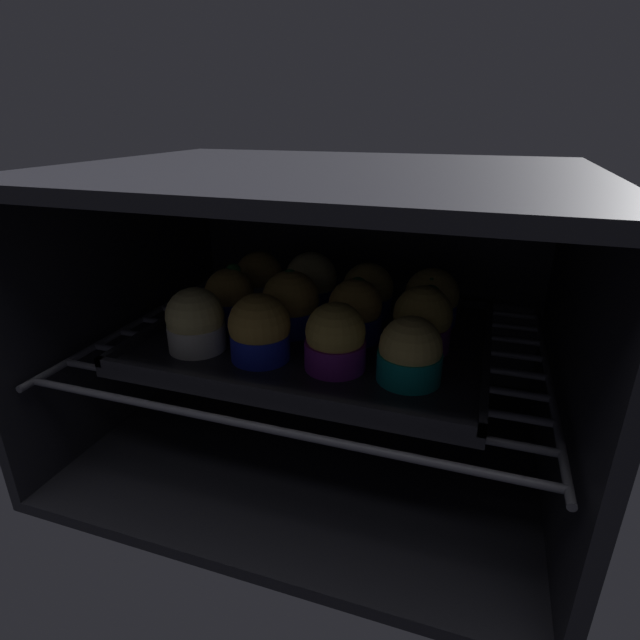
{
  "coord_description": "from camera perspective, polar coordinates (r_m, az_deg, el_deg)",
  "views": [
    {
      "loc": [
        18.39,
        -32.55,
        40.8
      ],
      "look_at": [
        0.0,
        21.93,
        17.07
      ],
      "focal_mm": 27.94,
      "sensor_mm": 36.0,
      "label": 1
    }
  ],
  "objects": [
    {
      "name": "muffin_row1_col1",
      "position": [
        0.63,
        -3.38,
        1.82
      ],
      "size": [
        7.18,
        7.18,
        8.08
      ],
      "color": "#1928B7",
      "rests_on": "baking_tray"
    },
    {
      "name": "muffin_row0_col3",
      "position": [
        0.52,
        10.26,
        -3.81
      ],
      "size": [
        6.71,
        6.71,
        6.99
      ],
      "color": "#0C8C84",
      "rests_on": "baking_tray"
    },
    {
      "name": "muffin_row2_col0",
      "position": [
        0.74,
        -6.95,
        4.6
      ],
      "size": [
        6.85,
        6.85,
        7.44
      ],
      "color": "silver",
      "rests_on": "baking_tray"
    },
    {
      "name": "muffin_row2_col3",
      "position": [
        0.67,
        12.64,
        2.32
      ],
      "size": [
        7.03,
        7.03,
        7.41
      ],
      "color": "#1928B7",
      "rests_on": "baking_tray"
    },
    {
      "name": "muffin_row0_col1",
      "position": [
        0.56,
        -6.91,
        -1.2
      ],
      "size": [
        6.97,
        6.97,
        7.64
      ],
      "color": "#1928B7",
      "rests_on": "baking_tray"
    },
    {
      "name": "muffin_row2_col2",
      "position": [
        0.68,
        5.48,
        3.12
      ],
      "size": [
        6.97,
        6.97,
        7.29
      ],
      "color": "#1928B7",
      "rests_on": "baking_tray"
    },
    {
      "name": "muffin_row1_col0",
      "position": [
        0.67,
        -10.3,
        2.48
      ],
      "size": [
        6.71,
        6.71,
        7.67
      ],
      "color": "#1928B7",
      "rests_on": "baking_tray"
    },
    {
      "name": "muffin_row1_col3",
      "position": [
        0.59,
        11.64,
        -0.06
      ],
      "size": [
        6.83,
        6.83,
        7.69
      ],
      "color": "#7A238C",
      "rests_on": "baking_tray"
    },
    {
      "name": "muffin_row1_col2",
      "position": [
        0.61,
        4.04,
        0.98
      ],
      "size": [
        6.71,
        6.71,
        7.66
      ],
      "color": "#1928B7",
      "rests_on": "baking_tray"
    },
    {
      "name": "oven_rack",
      "position": [
        0.64,
        0.02,
        -2.87
      ],
      "size": [
        54.8,
        42.0,
        0.8
      ],
      "color": "#51515B",
      "rests_on": "oven_cavity"
    },
    {
      "name": "muffin_row2_col1",
      "position": [
        0.71,
        -1.03,
        4.29
      ],
      "size": [
        7.29,
        7.29,
        8.01
      ],
      "color": "#1928B7",
      "rests_on": "baking_tray"
    },
    {
      "name": "muffin_row0_col0",
      "position": [
        0.6,
        -14.05,
        -0.27
      ],
      "size": [
        6.74,
        6.74,
        7.48
      ],
      "color": "silver",
      "rests_on": "baking_tray"
    },
    {
      "name": "oven_cavity",
      "position": [
        0.66,
        1.2,
        1.3
      ],
      "size": [
        59.0,
        47.0,
        37.0
      ],
      "color": "black",
      "rests_on": "ground"
    },
    {
      "name": "baking_tray",
      "position": [
        0.63,
        0.0,
        -2.01
      ],
      "size": [
        41.08,
        32.82,
        2.2
      ],
      "color": "black",
      "rests_on": "oven_rack"
    },
    {
      "name": "muffin_row0_col2",
      "position": [
        0.53,
        1.77,
        -2.22
      ],
      "size": [
        6.71,
        6.71,
        7.48
      ],
      "color": "#7A238C",
      "rests_on": "baking_tray"
    }
  ]
}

